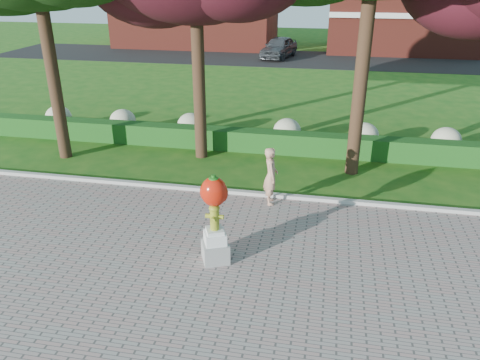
{
  "coord_description": "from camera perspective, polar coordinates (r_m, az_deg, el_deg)",
  "views": [
    {
      "loc": [
        2.58,
        -9.84,
        6.39
      ],
      "look_at": [
        0.45,
        1.0,
        1.43
      ],
      "focal_mm": 35.0,
      "sensor_mm": 36.0,
      "label": 1
    }
  ],
  "objects": [
    {
      "name": "hydrant_sculpture",
      "position": [
        10.8,
        -3.12,
        -4.49
      ],
      "size": [
        0.79,
        0.79,
        2.23
      ],
      "rotation": [
        0.0,
        0.0,
        0.41
      ],
      "color": "gray",
      "rests_on": "walkway"
    },
    {
      "name": "hydrangea_row",
      "position": [
        18.88,
        4.46,
        6.08
      ],
      "size": [
        20.1,
        1.1,
        0.99
      ],
      "color": "tan",
      "rests_on": "ground"
    },
    {
      "name": "curb",
      "position": [
        14.54,
        -0.24,
        -1.56
      ],
      "size": [
        40.0,
        0.18,
        0.15
      ],
      "primitive_type": "cube",
      "color": "#ADADA5",
      "rests_on": "ground"
    },
    {
      "name": "street",
      "position": [
        38.47,
        7.31,
        14.44
      ],
      "size": [
        50.0,
        8.0,
        0.02
      ],
      "primitive_type": "cube",
      "color": "black",
      "rests_on": "ground"
    },
    {
      "name": "lawn_hedge",
      "position": [
        18.06,
        2.25,
        4.79
      ],
      "size": [
        24.0,
        0.7,
        0.8
      ],
      "primitive_type": "cube",
      "color": "#144413",
      "rests_on": "ground"
    },
    {
      "name": "parked_car",
      "position": [
        38.63,
        4.76,
        15.83
      ],
      "size": [
        2.9,
        5.09,
        1.63
      ],
      "primitive_type": "imported",
      "rotation": [
        0.0,
        0.0,
        -0.21
      ],
      "color": "#393C40",
      "rests_on": "street"
    },
    {
      "name": "woman",
      "position": [
        13.68,
        3.78,
        0.51
      ],
      "size": [
        0.56,
        0.72,
        1.74
      ],
      "primitive_type": "imported",
      "rotation": [
        0.0,
        0.0,
        1.81
      ],
      "color": "tan",
      "rests_on": "walkway"
    },
    {
      "name": "ground",
      "position": [
        12.02,
        -3.07,
        -7.99
      ],
      "size": [
        100.0,
        100.0,
        0.0
      ],
      "primitive_type": "plane",
      "color": "#1A5114",
      "rests_on": "ground"
    },
    {
      "name": "building_left",
      "position": [
        45.7,
        -5.25,
        20.46
      ],
      "size": [
        14.0,
        8.0,
        7.0
      ],
      "primitive_type": "cube",
      "color": "maroon",
      "rests_on": "ground"
    },
    {
      "name": "building_right",
      "position": [
        44.29,
        19.14,
        18.81
      ],
      "size": [
        12.0,
        8.0,
        6.4
      ],
      "primitive_type": "cube",
      "color": "maroon",
      "rests_on": "ground"
    }
  ]
}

